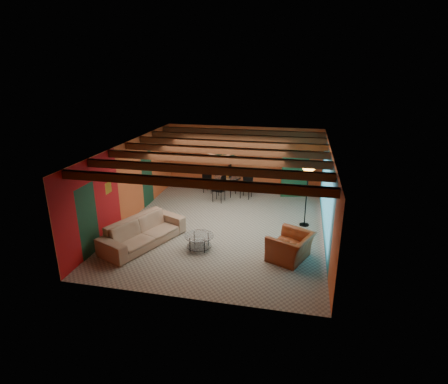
% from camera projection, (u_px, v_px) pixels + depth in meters
% --- Properties ---
extents(room, '(6.52, 8.01, 2.71)m').
position_uv_depth(room, '(223.00, 157.00, 11.33)').
color(room, gray).
rests_on(room, ground).
extents(sofa, '(2.01, 2.87, 0.78)m').
position_uv_depth(sofa, '(143.00, 232.00, 10.74)').
color(sofa, '#967761').
rests_on(sofa, ground).
extents(armchair, '(1.39, 1.47, 0.75)m').
position_uv_depth(armchair, '(290.00, 247.00, 9.89)').
color(armchair, maroon).
rests_on(armchair, ground).
extents(coffee_table, '(0.86, 0.86, 0.44)m').
position_uv_depth(coffee_table, '(199.00, 242.00, 10.49)').
color(coffee_table, white).
rests_on(coffee_table, ground).
extents(dining_table, '(2.49, 2.49, 1.10)m').
position_uv_depth(dining_table, '(227.00, 182.00, 14.76)').
color(dining_table, white).
rests_on(dining_table, ground).
extents(armoire, '(1.12, 0.74, 1.80)m').
position_uv_depth(armoire, '(295.00, 174.00, 14.68)').
color(armoire, brown).
rests_on(armoire, ground).
extents(floor_lamp, '(0.51, 0.51, 1.98)m').
position_uv_depth(floor_lamp, '(306.00, 197.00, 11.79)').
color(floor_lamp, black).
rests_on(floor_lamp, ground).
extents(ceiling_fan, '(1.50, 1.50, 0.44)m').
position_uv_depth(ceiling_fan, '(223.00, 157.00, 11.23)').
color(ceiling_fan, '#472614').
rests_on(ceiling_fan, ceiling).
extents(painting, '(1.05, 0.03, 0.65)m').
position_uv_depth(painting, '(222.00, 151.00, 15.29)').
color(painting, black).
rests_on(painting, wall_back).
extents(potted_plant, '(0.53, 0.48, 0.51)m').
position_uv_depth(potted_plant, '(297.00, 146.00, 14.30)').
color(potted_plant, '#26661E').
rests_on(potted_plant, armoire).
extents(vase, '(0.25, 0.25, 0.20)m').
position_uv_depth(vase, '(227.00, 167.00, 14.55)').
color(vase, orange).
rests_on(vase, dining_table).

